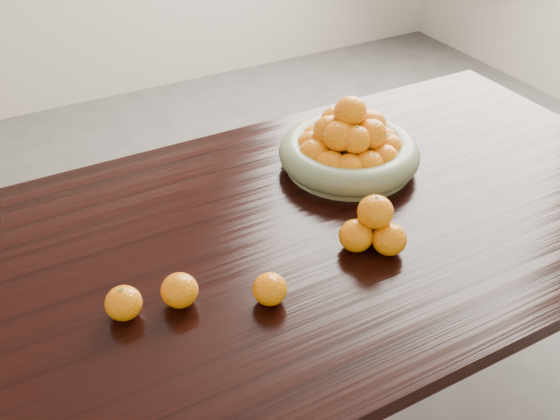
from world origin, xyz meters
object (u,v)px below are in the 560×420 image
dining_table (291,258)px  fruit_bowl (349,147)px  orange_pyramid (374,226)px  loose_orange_0 (124,303)px

dining_table → fruit_bowl: 0.35m
fruit_bowl → orange_pyramid: size_ratio=2.51×
loose_orange_0 → orange_pyramid: bearing=-4.9°
dining_table → loose_orange_0: (-0.42, -0.09, 0.12)m
fruit_bowl → loose_orange_0: size_ratio=5.15×
orange_pyramid → loose_orange_0: orange_pyramid is taller
orange_pyramid → dining_table: bearing=134.0°
fruit_bowl → orange_pyramid: fruit_bowl is taller
orange_pyramid → loose_orange_0: (-0.55, 0.05, -0.02)m
dining_table → loose_orange_0: loose_orange_0 is taller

